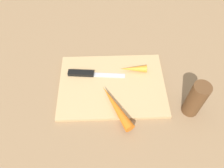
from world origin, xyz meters
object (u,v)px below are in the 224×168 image
(carrot_long, at_px, (116,106))
(carrot_short, at_px, (133,69))
(knife, at_px, (85,73))
(pepper_grinder, at_px, (196,99))
(cutting_board, at_px, (112,85))

(carrot_long, xyz_separation_m, carrot_short, (0.07, 0.15, -0.00))
(knife, relative_size, pepper_grinder, 1.52)
(cutting_board, height_order, pepper_grinder, pepper_grinder)
(cutting_board, xyz_separation_m, pepper_grinder, (0.24, -0.10, 0.06))
(carrot_long, distance_m, pepper_grinder, 0.24)
(knife, height_order, carrot_short, carrot_short)
(cutting_board, xyz_separation_m, knife, (-0.09, 0.04, 0.01))
(cutting_board, bearing_deg, knife, 154.80)
(cutting_board, height_order, carrot_short, carrot_short)
(knife, height_order, carrot_long, carrot_long)
(knife, distance_m, pepper_grinder, 0.37)
(carrot_long, distance_m, carrot_short, 0.16)
(carrot_long, bearing_deg, cutting_board, -22.45)
(cutting_board, distance_m, pepper_grinder, 0.27)
(knife, xyz_separation_m, carrot_short, (0.17, 0.01, 0.01))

